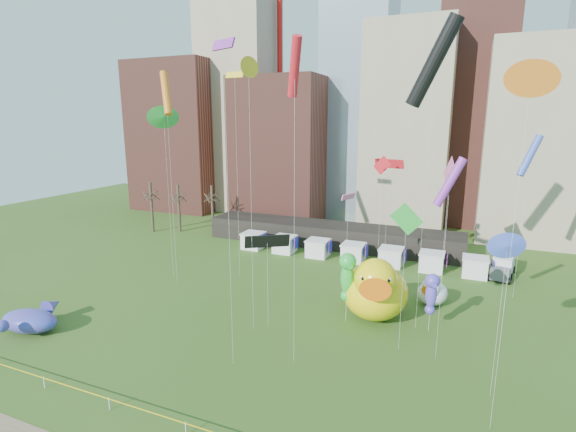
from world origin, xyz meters
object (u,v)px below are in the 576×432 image
at_px(seahorse_purple, 431,291).
at_px(whale_inflatable, 31,320).
at_px(box_truck, 503,265).
at_px(seahorse_green, 347,273).
at_px(big_duck, 375,289).
at_px(small_duck, 432,292).

xyz_separation_m(seahorse_purple, whale_inflatable, (-32.85, -13.63, -2.82)).
bearing_deg(box_truck, whale_inflatable, -131.56).
xyz_separation_m(seahorse_green, seahorse_purple, (7.37, 0.94, -0.88)).
relative_size(seahorse_purple, box_truck, 0.90).
distance_m(big_duck, small_duck, 7.40).
xyz_separation_m(small_duck, box_truck, (7.17, 12.28, -0.14)).
relative_size(seahorse_green, whale_inflatable, 0.97).
distance_m(seahorse_green, whale_inflatable, 28.70).
height_order(seahorse_purple, box_truck, seahorse_purple).
bearing_deg(small_duck, whale_inflatable, -139.87).
relative_size(big_duck, seahorse_green, 1.34).
distance_m(big_duck, box_truck, 21.42).
distance_m(seahorse_purple, box_truck, 19.81).
bearing_deg(small_duck, big_duck, -122.43).
bearing_deg(seahorse_purple, box_truck, 55.20).
bearing_deg(whale_inflatable, seahorse_green, 17.10).
bearing_deg(big_duck, box_truck, 45.24).
distance_m(big_duck, whale_inflatable, 31.33).
bearing_deg(box_truck, seahorse_purple, -100.97).
height_order(seahorse_green, box_truck, seahorse_green).
distance_m(small_duck, seahorse_purple, 6.60).
height_order(seahorse_purple, whale_inflatable, seahorse_purple).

